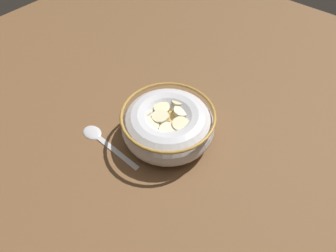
# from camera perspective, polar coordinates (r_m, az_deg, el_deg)

# --- Properties ---
(ground_plane) EXTENTS (1.37, 1.37, 0.02)m
(ground_plane) POSITION_cam_1_polar(r_m,az_deg,el_deg) (0.61, -0.00, -2.47)
(ground_plane) COLOR brown
(cereal_bowl) EXTENTS (0.18, 0.18, 0.06)m
(cereal_bowl) POSITION_cam_1_polar(r_m,az_deg,el_deg) (0.57, -0.03, 0.33)
(cereal_bowl) COLOR silver
(cereal_bowl) RESTS_ON ground_plane
(spoon) EXTENTS (0.03, 0.15, 0.01)m
(spoon) POSITION_cam_1_polar(r_m,az_deg,el_deg) (0.61, -13.11, -1.99)
(spoon) COLOR silver
(spoon) RESTS_ON ground_plane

